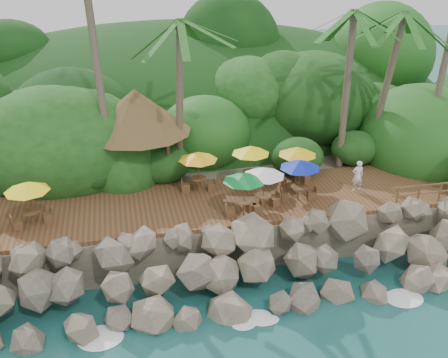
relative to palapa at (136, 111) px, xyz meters
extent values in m
plane|color=#19514F|center=(3.69, -9.86, -5.79)|extent=(140.00, 140.00, 0.00)
cube|color=gray|center=(3.69, 6.14, -4.74)|extent=(32.00, 25.20, 2.10)
ellipsoid|color=#143811|center=(3.69, 13.64, -5.79)|extent=(44.80, 28.00, 15.40)
cube|color=brown|center=(3.69, -3.86, -3.59)|extent=(26.00, 5.00, 0.20)
ellipsoid|color=white|center=(-5.31, -9.56, -5.76)|extent=(1.20, 0.80, 0.06)
ellipsoid|color=white|center=(-2.31, -9.56, -5.76)|extent=(1.20, 0.80, 0.06)
ellipsoid|color=white|center=(0.69, -9.56, -5.76)|extent=(1.20, 0.80, 0.06)
ellipsoid|color=white|center=(3.69, -9.56, -5.76)|extent=(1.20, 0.80, 0.06)
ellipsoid|color=white|center=(6.69, -9.56, -5.76)|extent=(1.20, 0.80, 0.06)
ellipsoid|color=white|center=(9.69, -9.56, -5.76)|extent=(1.20, 0.80, 0.06)
cylinder|color=brown|center=(-1.61, -0.79, 1.87)|extent=(0.88, 2.18, 10.63)
cylinder|color=brown|center=(2.12, -0.87, 0.49)|extent=(0.68, 1.12, 7.96)
ellipsoid|color=#23601E|center=(2.12, -0.87, 4.46)|extent=(6.00, 6.00, 2.40)
cylinder|color=brown|center=(10.75, -1.15, 0.58)|extent=(0.56, 0.61, 8.14)
ellipsoid|color=#23601E|center=(10.75, -1.15, 4.65)|extent=(6.00, 6.00, 2.40)
cylinder|color=brown|center=(15.88, -1.61, 2.33)|extent=(1.82, 1.46, 11.57)
cylinder|color=brown|center=(13.09, -0.91, 0.55)|extent=(0.81, 1.63, 8.05)
ellipsoid|color=#23601E|center=(13.09, -0.91, 4.60)|extent=(6.00, 6.00, 2.40)
cylinder|color=brown|center=(-1.40, -1.40, -2.29)|extent=(0.16, 0.16, 2.40)
cylinder|color=brown|center=(1.40, -1.40, -2.29)|extent=(0.16, 0.16, 2.40)
cylinder|color=brown|center=(-1.40, 1.40, -2.29)|extent=(0.16, 0.16, 2.40)
cylinder|color=brown|center=(1.40, 1.40, -2.29)|extent=(0.16, 0.16, 2.40)
cone|color=brown|center=(0.00, 0.00, 0.01)|extent=(5.56, 5.56, 2.20)
cylinder|color=brown|center=(5.25, -5.09, -3.16)|extent=(0.07, 0.07, 0.67)
cylinder|color=brown|center=(5.25, -5.09, -2.81)|extent=(0.76, 0.76, 0.05)
cylinder|color=brown|center=(5.25, -5.09, -2.49)|extent=(0.05, 0.05, 2.00)
cone|color=silver|center=(5.25, -5.09, -1.63)|extent=(1.91, 1.91, 0.41)
cube|color=brown|center=(4.64, -5.27, -3.28)|extent=(0.47, 0.47, 0.42)
cube|color=brown|center=(5.86, -4.92, -3.28)|extent=(0.47, 0.47, 0.42)
cylinder|color=brown|center=(7.14, -4.60, -3.16)|extent=(0.07, 0.07, 0.67)
cylinder|color=brown|center=(7.14, -4.60, -2.81)|extent=(0.76, 0.76, 0.05)
cylinder|color=brown|center=(7.14, -4.60, -2.49)|extent=(0.05, 0.05, 2.00)
cone|color=#0C1FA6|center=(7.14, -4.60, -1.63)|extent=(1.91, 1.91, 0.41)
cube|color=brown|center=(6.50, -4.51, -3.28)|extent=(0.43, 0.43, 0.42)
cube|color=brown|center=(7.77, -4.68, -3.28)|extent=(0.43, 0.43, 0.42)
cylinder|color=brown|center=(5.36, -2.39, -3.16)|extent=(0.07, 0.07, 0.67)
cylinder|color=brown|center=(5.36, -2.39, -2.81)|extent=(0.76, 0.76, 0.05)
cylinder|color=brown|center=(5.36, -2.39, -2.49)|extent=(0.05, 0.05, 2.00)
cone|color=yellow|center=(5.36, -2.39, -1.63)|extent=(1.91, 1.91, 0.41)
cube|color=brown|center=(4.73, -2.36, -3.28)|extent=(0.40, 0.40, 0.42)
cube|color=brown|center=(6.00, -2.42, -3.28)|extent=(0.40, 0.40, 0.42)
cylinder|color=brown|center=(7.57, -3.03, -3.16)|extent=(0.07, 0.07, 0.67)
cylinder|color=brown|center=(7.57, -3.03, -2.81)|extent=(0.76, 0.76, 0.05)
cylinder|color=brown|center=(7.57, -3.03, -2.49)|extent=(0.05, 0.05, 2.00)
cone|color=yellow|center=(7.57, -3.03, -1.63)|extent=(1.91, 1.91, 0.41)
cube|color=brown|center=(6.98, -3.29, -3.28)|extent=(0.50, 0.50, 0.42)
cube|color=brown|center=(8.15, -2.77, -3.28)|extent=(0.50, 0.50, 0.42)
cylinder|color=brown|center=(-4.91, -4.47, -3.16)|extent=(0.07, 0.07, 0.67)
cylinder|color=brown|center=(-4.91, -4.47, -2.81)|extent=(0.76, 0.76, 0.05)
cylinder|color=brown|center=(-4.91, -4.47, -2.49)|extent=(0.05, 0.05, 2.00)
cone|color=yellow|center=(-4.91, -4.47, -1.63)|extent=(1.91, 1.91, 0.41)
cube|color=brown|center=(-5.52, -4.65, -3.28)|extent=(0.48, 0.48, 0.42)
cube|color=brown|center=(-4.30, -4.29, -3.28)|extent=(0.48, 0.48, 0.42)
cylinder|color=brown|center=(4.25, -5.46, -3.16)|extent=(0.07, 0.07, 0.67)
cylinder|color=brown|center=(4.25, -5.46, -2.81)|extent=(0.76, 0.76, 0.05)
cylinder|color=brown|center=(4.25, -5.46, -2.49)|extent=(0.05, 0.05, 2.00)
cone|color=#0D762D|center=(4.25, -5.46, -1.63)|extent=(1.91, 1.91, 0.41)
cube|color=brown|center=(3.61, -5.48, -3.28)|extent=(0.40, 0.40, 0.42)
cube|color=brown|center=(4.88, -5.43, -3.28)|extent=(0.40, 0.40, 0.42)
cylinder|color=brown|center=(2.69, -2.62, -3.16)|extent=(0.07, 0.07, 0.67)
cylinder|color=brown|center=(2.69, -2.62, -2.81)|extent=(0.76, 0.76, 0.05)
cylinder|color=brown|center=(2.69, -2.62, -2.49)|extent=(0.05, 0.05, 2.00)
cone|color=yellow|center=(2.69, -2.62, -1.63)|extent=(1.91, 1.91, 0.41)
cube|color=brown|center=(2.06, -2.55, -3.28)|extent=(0.42, 0.42, 0.42)
cube|color=brown|center=(3.32, -2.68, -3.28)|extent=(0.42, 0.42, 0.42)
cylinder|color=brown|center=(11.36, -6.21, -2.99)|extent=(0.10, 0.10, 1.00)
cylinder|color=brown|center=(12.46, -6.21, -2.99)|extent=(0.10, 0.10, 1.00)
cylinder|color=brown|center=(13.56, -6.21, -2.99)|extent=(0.10, 0.10, 1.00)
imported|color=silver|center=(10.30, -4.23, -2.70)|extent=(0.59, 0.39, 1.58)
camera|label=1|loc=(-0.99, -25.29, 7.66)|focal=41.43mm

